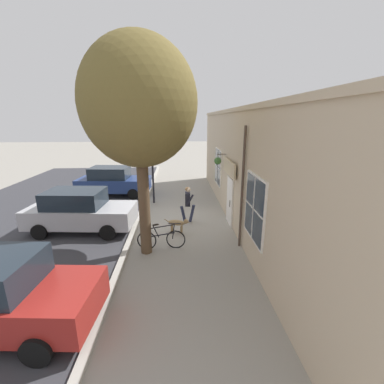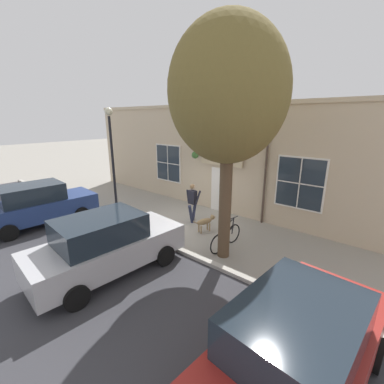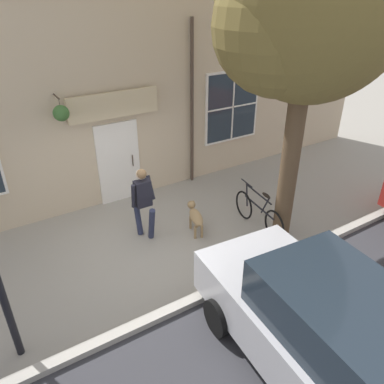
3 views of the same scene
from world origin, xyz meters
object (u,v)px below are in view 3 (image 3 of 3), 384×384
(dog_on_leash, at_px, (195,216))
(parked_car_mid_block, at_px, (328,335))
(leaning_bicycle, at_px, (258,213))
(pedestrian_walking, at_px, (143,197))

(dog_on_leash, relative_size, parked_car_mid_block, 0.24)
(parked_car_mid_block, bearing_deg, dog_on_leash, 173.75)
(dog_on_leash, distance_m, leaning_bicycle, 1.47)
(pedestrian_walking, distance_m, dog_on_leash, 1.28)
(pedestrian_walking, bearing_deg, parked_car_mid_block, 7.66)
(dog_on_leash, bearing_deg, pedestrian_walking, -113.11)
(leaning_bicycle, relative_size, parked_car_mid_block, 0.39)
(leaning_bicycle, bearing_deg, pedestrian_walking, -113.81)
(pedestrian_walking, relative_size, leaning_bicycle, 0.96)
(parked_car_mid_block, bearing_deg, pedestrian_walking, -172.34)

